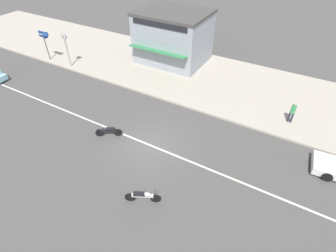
% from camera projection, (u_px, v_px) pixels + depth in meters
% --- Properties ---
extents(ground_plane, '(160.00, 160.00, 0.00)m').
position_uv_depth(ground_plane, '(150.00, 145.00, 17.60)').
color(ground_plane, '#4C4947').
extents(lane_centre_stripe, '(50.40, 0.14, 0.01)m').
position_uv_depth(lane_centre_stripe, '(150.00, 145.00, 17.59)').
color(lane_centre_stripe, silver).
rests_on(lane_centre_stripe, ground).
extents(kerb_strip, '(68.00, 10.00, 0.15)m').
position_uv_depth(kerb_strip, '(209.00, 79.00, 24.27)').
color(kerb_strip, '#ADA393').
rests_on(kerb_strip, ground).
extents(motorcycle_0, '(1.77, 1.03, 0.80)m').
position_uv_depth(motorcycle_0, '(143.00, 196.00, 13.96)').
color(motorcycle_0, black).
rests_on(motorcycle_0, ground).
extents(motorcycle_1, '(1.62, 1.09, 0.80)m').
position_uv_depth(motorcycle_1, '(108.00, 131.00, 18.07)').
color(motorcycle_1, black).
rests_on(motorcycle_1, ground).
extents(street_clock, '(0.61, 0.22, 3.29)m').
position_uv_depth(street_clock, '(65.00, 42.00, 24.68)').
color(street_clock, '#9E9EA3').
rests_on(street_clock, kerb_strip).
extents(arrow_signboard, '(1.36, 0.64, 2.96)m').
position_uv_depth(arrow_signboard, '(46.00, 37.00, 25.58)').
color(arrow_signboard, '#4C4C51').
rests_on(arrow_signboard, kerb_strip).
extents(pedestrian_near_clock, '(0.34, 0.34, 1.70)m').
position_uv_depth(pedestrian_near_clock, '(293.00, 111.00, 18.67)').
color(pedestrian_near_clock, '#232838').
rests_on(pedestrian_near_clock, kerb_strip).
extents(shopfront_mid_block, '(6.63, 6.10, 4.84)m').
position_uv_depth(shopfront_mid_block, '(173.00, 37.00, 25.75)').
color(shopfront_mid_block, '#999EA8').
rests_on(shopfront_mid_block, kerb_strip).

